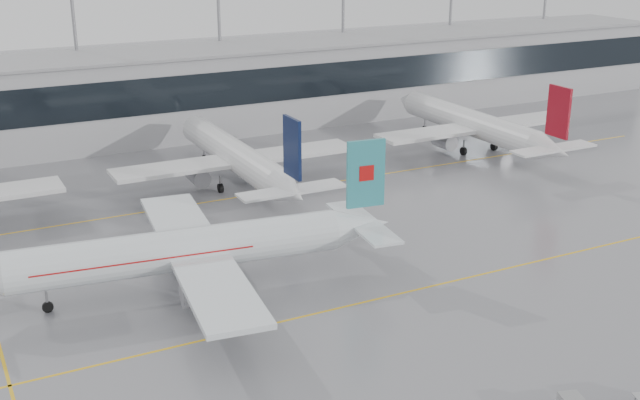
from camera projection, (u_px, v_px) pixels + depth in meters
name	position (u px, v px, depth m)	size (l,w,h in m)	color
ground	(385.00, 297.00, 67.68)	(320.00, 320.00, 0.00)	gray
taxi_line_main	(385.00, 297.00, 67.68)	(120.00, 0.25, 0.01)	yellow
taxi_line_north	(249.00, 195.00, 92.90)	(120.00, 0.25, 0.01)	yellow
terminal	(165.00, 94.00, 117.84)	(180.00, 15.00, 12.00)	#A0A0A4
terminal_glass	(181.00, 94.00, 111.00)	(180.00, 0.20, 5.00)	black
terminal_roof	(163.00, 52.00, 115.80)	(182.00, 16.00, 0.40)	gray
light_masts	(151.00, 39.00, 120.47)	(156.40, 1.00, 22.60)	gray
air_canada_jet	(194.00, 249.00, 67.87)	(37.50, 30.42, 11.87)	silver
parked_jet_c	(237.00, 157.00, 94.78)	(29.64, 36.96, 11.72)	silver
parked_jet_d	(475.00, 125.00, 109.84)	(29.64, 36.96, 11.72)	silver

